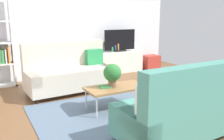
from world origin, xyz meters
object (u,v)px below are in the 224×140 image
object	(u,v)px
table_book_0	(106,86)
vase_1	(106,50)
coffee_table	(116,88)
vase_0	(101,49)
couch_beige	(70,72)
couch_green	(186,108)
bottle_0	(112,49)
tv_console	(119,62)
storage_trunk	(151,62)
bottle_1	(115,48)
bottle_2	(118,48)
tv	(120,41)
potted_plant	(112,74)

from	to	relation	value
table_book_0	vase_1	distance (m)	2.90
coffee_table	vase_0	bearing A→B (deg)	69.68
couch_beige	couch_green	world-z (taller)	same
bottle_0	tv_console	bearing A→B (deg)	8.63
storage_trunk	bottle_1	distance (m)	1.36
couch_green	bottle_2	distance (m)	4.15
couch_beige	bottle_2	bearing A→B (deg)	-152.90
tv	bottle_0	size ratio (longest dim) A/B	6.75
coffee_table	bottle_2	world-z (taller)	bottle_2
vase_0	vase_1	size ratio (longest dim) A/B	1.27
couch_beige	potted_plant	distance (m)	1.46
bottle_1	vase_0	bearing A→B (deg)	167.92
couch_green	potted_plant	bearing A→B (deg)	102.38
tv_console	vase_1	size ratio (longest dim) A/B	10.75
bottle_2	coffee_table	bearing A→B (deg)	-120.35
tv	couch_green	bearing A→B (deg)	-107.68
bottle_1	coffee_table	bearing A→B (deg)	-118.78
tv	vase_1	xyz separation A→B (m)	(-0.43, 0.07, -0.25)
couch_green	tv_console	distance (m)	4.20
potted_plant	bottle_2	bearing A→B (deg)	58.28
tv	bottle_1	xyz separation A→B (m)	(-0.16, -0.02, -0.21)
tv_console	vase_0	size ratio (longest dim) A/B	8.44
tv	potted_plant	bearing A→B (deg)	-122.61
tv_console	tv	xyz separation A→B (m)	(0.00, -0.02, 0.63)
table_book_0	tv_console	bearing A→B (deg)	55.56
tv_console	bottle_1	size ratio (longest dim) A/B	7.15
potted_plant	vase_0	bearing A→B (deg)	68.14
vase_0	table_book_0	bearing A→B (deg)	-114.10
tv_console	tv	bearing A→B (deg)	-90.00
storage_trunk	bottle_1	size ratio (longest dim) A/B	2.66
table_book_0	bottle_2	size ratio (longest dim) A/B	1.04
vase_1	bottle_2	size ratio (longest dim) A/B	0.56
couch_green	couch_beige	bearing A→B (deg)	101.55
storage_trunk	vase_0	xyz separation A→B (m)	(-1.68, 0.15, 0.50)
table_book_0	vase_1	xyz separation A→B (m)	(1.30, 2.58, 0.27)
table_book_0	couch_green	bearing A→B (deg)	-72.50
tv_console	table_book_0	distance (m)	3.07
tv	vase_1	bearing A→B (deg)	170.83
tv	bottle_0	xyz separation A→B (m)	(-0.26, -0.02, -0.24)
couch_green	coffee_table	distance (m)	1.45
coffee_table	bottle_0	world-z (taller)	bottle_0
couch_beige	vase_1	world-z (taller)	couch_beige
coffee_table	bottle_0	xyz separation A→B (m)	(1.29, 2.54, 0.32)
bottle_0	bottle_1	size ratio (longest dim) A/B	0.76
potted_plant	bottle_2	xyz separation A→B (m)	(1.56, 2.53, 0.09)
coffee_table	tv	world-z (taller)	tv
bottle_2	couch_green	bearing A→B (deg)	-106.87
couch_beige	vase_1	xyz separation A→B (m)	(1.51, 1.21, 0.26)
vase_1	tv	bearing A→B (deg)	-9.17
coffee_table	storage_trunk	bearing A→B (deg)	43.04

